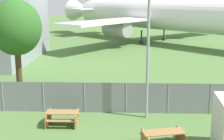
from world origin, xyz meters
TOP-DOWN VIEW (x-y plane):
  - perimeter_fence at (0.00, 10.87)m, footprint 56.07×0.07m
  - airplane at (5.40, 41.53)m, footprint 34.66×34.07m
  - picnic_bench_near_cabin at (-3.55, 8.90)m, footprint 1.81×1.41m
  - picnic_bench_open_grass at (1.75, 6.48)m, footprint 2.24×1.78m
  - tree_near_hangar at (-7.36, 13.31)m, footprint 3.41×3.41m
  - light_mast at (1.19, 10.16)m, footprint 0.44×0.44m

SIDE VIEW (x-z plane):
  - picnic_bench_near_cabin at x=-3.55m, z-range 0.10..0.86m
  - picnic_bench_open_grass at x=1.75m, z-range 0.10..0.86m
  - perimeter_fence at x=0.00m, z-range 0.00..1.91m
  - airplane at x=5.40m, z-range -2.52..11.31m
  - tree_near_hangar at x=-7.36m, z-range 1.51..8.37m
  - light_mast at x=1.19m, z-range 0.90..10.06m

